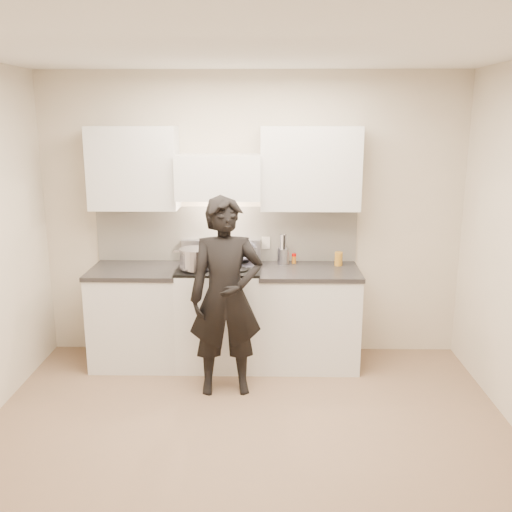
# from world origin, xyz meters

# --- Properties ---
(ground_plane) EXTENTS (4.00, 4.00, 0.00)m
(ground_plane) POSITION_xyz_m (0.00, 0.00, 0.00)
(ground_plane) COLOR #7F6149
(room_shell) EXTENTS (4.04, 3.54, 2.70)m
(room_shell) POSITION_xyz_m (-0.06, 0.37, 1.60)
(room_shell) COLOR beige
(room_shell) RESTS_ON ground
(stove) EXTENTS (0.76, 0.65, 0.96)m
(stove) POSITION_xyz_m (-0.30, 1.42, 0.47)
(stove) COLOR white
(stove) RESTS_ON ground
(counter_right) EXTENTS (0.92, 0.67, 0.92)m
(counter_right) POSITION_xyz_m (0.53, 1.43, 0.46)
(counter_right) COLOR silver
(counter_right) RESTS_ON ground
(counter_left) EXTENTS (0.82, 0.67, 0.92)m
(counter_left) POSITION_xyz_m (-1.08, 1.43, 0.46)
(counter_left) COLOR silver
(counter_left) RESTS_ON ground
(wok) EXTENTS (0.34, 0.42, 0.27)m
(wok) POSITION_xyz_m (-0.12, 1.57, 1.05)
(wok) COLOR #A4A3B6
(wok) RESTS_ON stove
(stock_pot) EXTENTS (0.39, 0.28, 0.18)m
(stock_pot) POSITION_xyz_m (-0.50, 1.28, 1.05)
(stock_pot) COLOR #A4A3B6
(stock_pot) RESTS_ON stove
(utensil_crock) EXTENTS (0.11, 0.11, 0.28)m
(utensil_crock) POSITION_xyz_m (0.29, 1.60, 1.01)
(utensil_crock) COLOR #A2A4B6
(utensil_crock) RESTS_ON counter_right
(spice_jar) EXTENTS (0.04, 0.04, 0.09)m
(spice_jar) POSITION_xyz_m (0.40, 1.64, 0.97)
(spice_jar) COLOR #C4701B
(spice_jar) RESTS_ON counter_right
(oil_glass) EXTENTS (0.07, 0.07, 0.13)m
(oil_glass) POSITION_xyz_m (0.81, 1.56, 0.98)
(oil_glass) COLOR #AA7320
(oil_glass) RESTS_ON counter_right
(person) EXTENTS (0.65, 0.47, 1.67)m
(person) POSITION_xyz_m (-0.20, 0.84, 0.83)
(person) COLOR black
(person) RESTS_ON ground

